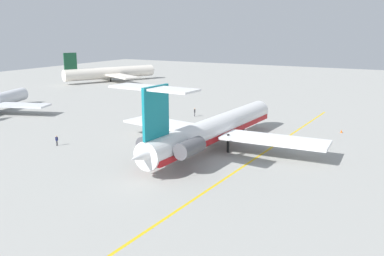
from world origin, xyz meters
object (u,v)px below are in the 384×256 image
safety_cone_nose (341,131)px  ground_crew_near_nose (195,111)px  ground_crew_near_tail (57,139)px  airliner_mid_right (113,73)px  main_jetliner (211,130)px

safety_cone_nose → ground_crew_near_nose: bearing=90.4°
ground_crew_near_nose → ground_crew_near_tail: size_ratio=1.08×
ground_crew_near_tail → safety_cone_nose: 48.75m
airliner_mid_right → safety_cone_nose: airliner_mid_right is taller
ground_crew_near_nose → ground_crew_near_tail: bearing=33.9°
airliner_mid_right → ground_crew_near_tail: size_ratio=19.84×
ground_crew_near_nose → ground_crew_near_tail: 31.47m
airliner_mid_right → ground_crew_near_tail: bearing=-121.5°
ground_crew_near_nose → main_jetliner: bearing=83.6°
airliner_mid_right → safety_cone_nose: bearing=-89.6°
airliner_mid_right → ground_crew_near_nose: 66.41m
main_jetliner → airliner_mid_right: bearing=51.9°
main_jetliner → ground_crew_near_tail: main_jetliner is taller
airliner_mid_right → ground_crew_near_tail: airliner_mid_right is taller
ground_crew_near_nose → ground_crew_near_tail: ground_crew_near_nose is taller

